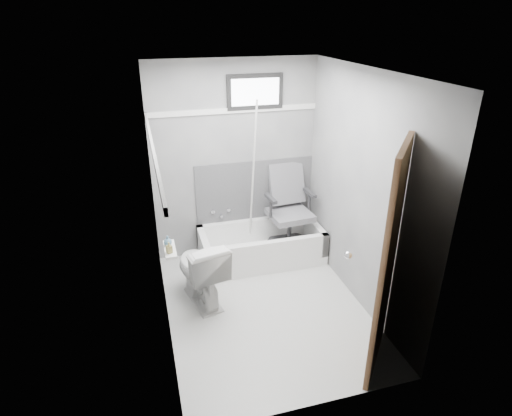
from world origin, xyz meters
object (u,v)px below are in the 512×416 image
object	(u,v)px
bathtub	(261,245)
soap_bottle_a	(169,248)
office_chair	(290,209)
door	(439,280)
toilet	(200,271)
soap_bottle_b	(168,241)

from	to	relation	value
bathtub	soap_bottle_a	bearing A→B (deg)	-136.66
office_chair	door	world-z (taller)	door
bathtub	toilet	world-z (taller)	toilet
soap_bottle_a	soap_bottle_b	size ratio (longest dim) A/B	1.07
office_chair	soap_bottle_b	bearing A→B (deg)	-151.86
toilet	soap_bottle_b	bearing A→B (deg)	34.14
office_chair	toilet	distance (m)	1.43
soap_bottle_a	soap_bottle_b	distance (m)	0.14
bathtub	toilet	xyz separation A→B (m)	(-0.85, -0.63, 0.16)
door	soap_bottle_a	bearing A→B (deg)	150.06
bathtub	toilet	distance (m)	1.07
office_chair	door	distance (m)	2.32
door	soap_bottle_b	world-z (taller)	door
office_chair	soap_bottle_b	size ratio (longest dim) A/B	10.65
toilet	office_chair	bearing A→B (deg)	-163.83
bathtub	soap_bottle_b	xyz separation A→B (m)	(-1.17, -0.96, 0.75)
door	office_chair	bearing A→B (deg)	99.18
soap_bottle_a	bathtub	bearing A→B (deg)	43.34
bathtub	door	world-z (taller)	door
toilet	door	xyz separation A→B (m)	(1.60, -1.58, 0.63)
soap_bottle_b	soap_bottle_a	bearing A→B (deg)	-90.00
office_chair	toilet	xyz separation A→B (m)	(-1.23, -0.68, -0.26)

